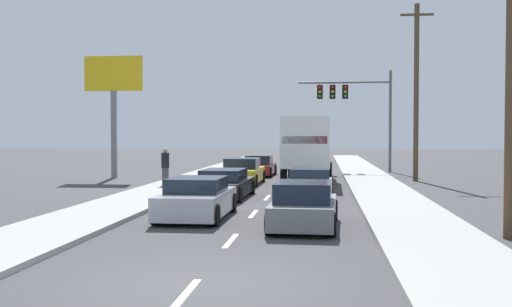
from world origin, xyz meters
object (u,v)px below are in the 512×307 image
object	(u,v)px
car_black	(225,184)
box_truck	(308,146)
car_maroon	(259,167)
car_yellow	(242,172)
utility_pole_near	(512,48)
car_white	(310,184)
roadside_billboard	(114,93)
car_gray	(304,206)
traffic_signal_mast	(348,98)
utility_pole_mid	(416,90)
pedestrian_near_corner	(165,167)
car_silver	(197,199)

from	to	relation	value
car_black	box_truck	distance (m)	8.98
car_maroon	car_yellow	world-z (taller)	car_yellow
car_black	utility_pole_near	xyz separation A→B (m)	(8.63, -8.76, 4.22)
car_yellow	utility_pole_near	distance (m)	18.46
car_white	roadside_billboard	bearing A→B (deg)	140.19
car_white	roadside_billboard	world-z (taller)	roadside_billboard
box_truck	car_gray	xyz separation A→B (m)	(0.25, -15.79, -1.39)
traffic_signal_mast	utility_pole_mid	bearing A→B (deg)	-66.34
traffic_signal_mast	car_black	bearing A→B (deg)	-108.09
car_black	roadside_billboard	size ratio (longest dim) A/B	0.63
car_black	roadside_billboard	xyz separation A→B (m)	(-8.36, 10.35, 4.50)
car_yellow	car_black	distance (m)	6.91
roadside_billboard	pedestrian_near_corner	xyz separation A→B (m)	(4.77, -6.23, -4.02)
box_truck	car_black	bearing A→B (deg)	-111.27
box_truck	utility_pole_mid	world-z (taller)	utility_pole_mid
car_maroon	utility_pole_near	size ratio (longest dim) A/B	0.45
car_gray	car_yellow	bearing A→B (deg)	104.21
car_gray	car_maroon	bearing A→B (deg)	99.40
car_silver	traffic_signal_mast	size ratio (longest dim) A/B	0.62
car_yellow	traffic_signal_mast	size ratio (longest dim) A/B	0.65
utility_pole_near	car_white	bearing A→B (deg)	119.15
car_silver	traffic_signal_mast	xyz separation A→B (m)	(5.68, 23.57, 4.48)
box_truck	car_gray	bearing A→B (deg)	-89.09
car_maroon	box_truck	world-z (taller)	box_truck
car_gray	box_truck	bearing A→B (deg)	90.91
car_black	car_white	xyz separation A→B (m)	(3.48, 0.49, -0.02)
roadside_billboard	car_black	bearing A→B (deg)	-51.08
car_yellow	roadside_billboard	distance (m)	9.92
car_white	traffic_signal_mast	xyz separation A→B (m)	(2.28, 17.14, 4.54)
car_silver	utility_pole_near	size ratio (longest dim) A/B	0.46
car_gray	utility_pole_mid	distance (m)	18.83
box_truck	utility_pole_mid	xyz separation A→B (m)	(5.95, 1.60, 3.06)
car_yellow	car_white	xyz separation A→B (m)	(3.67, -6.42, -0.07)
car_yellow	box_truck	bearing A→B (deg)	21.68
car_white	pedestrian_near_corner	bearing A→B (deg)	152.79
car_black	pedestrian_near_corner	size ratio (longest dim) A/B	2.53
car_black	box_truck	world-z (taller)	box_truck
car_yellow	utility_pole_mid	bearing A→B (deg)	17.51
car_gray	traffic_signal_mast	bearing A→B (deg)	84.79
pedestrian_near_corner	car_gray	bearing A→B (deg)	-58.79
car_yellow	car_maroon	bearing A→B (deg)	87.69
utility_pole_near	roadside_billboard	distance (m)	25.58
car_black	utility_pole_near	size ratio (longest dim) A/B	0.49
car_white	utility_pole_near	size ratio (longest dim) A/B	0.46
car_yellow	car_silver	distance (m)	12.85
car_black	car_silver	xyz separation A→B (m)	(0.08, -5.94, 0.04)
car_white	box_truck	bearing A→B (deg)	91.93
roadside_billboard	traffic_signal_mast	bearing A→B (deg)	27.25
car_white	traffic_signal_mast	size ratio (longest dim) A/B	0.61
roadside_billboard	car_gray	bearing A→B (deg)	-56.52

